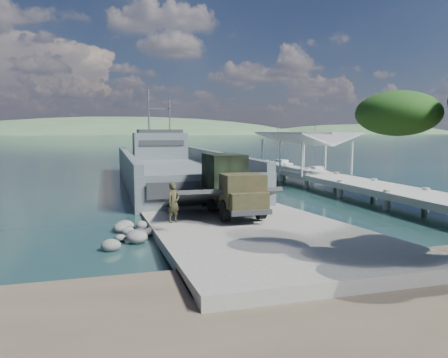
{
  "coord_description": "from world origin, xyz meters",
  "views": [
    {
      "loc": [
        -7.63,
        -21.23,
        5.43
      ],
      "look_at": [
        0.33,
        6.0,
        2.26
      ],
      "focal_mm": 35.0,
      "sensor_mm": 36.0,
      "label": 1
    }
  ],
  "objects_px": {
    "pier": "(308,168)",
    "soldier": "(174,210)",
    "sailboat_near": "(315,172)",
    "military_truck": "(230,184)",
    "landing_craft": "(173,174)",
    "sailboat_far": "(278,164)"
  },
  "relations": [
    {
      "from": "pier",
      "to": "soldier",
      "type": "height_order",
      "value": "pier"
    },
    {
      "from": "landing_craft",
      "to": "sailboat_far",
      "type": "xyz_separation_m",
      "value": [
        18.53,
        15.87,
        -0.59
      ]
    },
    {
      "from": "landing_craft",
      "to": "soldier",
      "type": "height_order",
      "value": "landing_craft"
    },
    {
      "from": "landing_craft",
      "to": "sailboat_far",
      "type": "bearing_deg",
      "value": 41.76
    },
    {
      "from": "sailboat_near",
      "to": "soldier",
      "type": "bearing_deg",
      "value": -125.95
    },
    {
      "from": "military_truck",
      "to": "sailboat_near",
      "type": "distance_m",
      "value": 29.55
    },
    {
      "from": "soldier",
      "to": "sailboat_near",
      "type": "xyz_separation_m",
      "value": [
        22.25,
        27.25,
        -1.17
      ]
    },
    {
      "from": "pier",
      "to": "landing_craft",
      "type": "xyz_separation_m",
      "value": [
        -13.16,
        4.26,
        -0.67
      ]
    },
    {
      "from": "military_truck",
      "to": "soldier",
      "type": "relative_size",
      "value": 3.74
    },
    {
      "from": "landing_craft",
      "to": "military_truck",
      "type": "height_order",
      "value": "landing_craft"
    },
    {
      "from": "pier",
      "to": "landing_craft",
      "type": "height_order",
      "value": "landing_craft"
    },
    {
      "from": "soldier",
      "to": "military_truck",
      "type": "bearing_deg",
      "value": 12.85
    },
    {
      "from": "pier",
      "to": "landing_craft",
      "type": "bearing_deg",
      "value": 162.07
    },
    {
      "from": "pier",
      "to": "soldier",
      "type": "distance_m",
      "value": 25.46
    },
    {
      "from": "pier",
      "to": "soldier",
      "type": "relative_size",
      "value": 22.09
    },
    {
      "from": "landing_craft",
      "to": "sailboat_near",
      "type": "distance_m",
      "value": 18.81
    },
    {
      "from": "landing_craft",
      "to": "military_truck",
      "type": "distance_m",
      "value": 19.22
    },
    {
      "from": "military_truck",
      "to": "sailboat_far",
      "type": "xyz_separation_m",
      "value": [
        18.31,
        35.04,
        -1.87
      ]
    },
    {
      "from": "pier",
      "to": "sailboat_far",
      "type": "height_order",
      "value": "sailboat_far"
    },
    {
      "from": "military_truck",
      "to": "sailboat_far",
      "type": "height_order",
      "value": "sailboat_far"
    },
    {
      "from": "landing_craft",
      "to": "soldier",
      "type": "distance_m",
      "value": 23.49
    },
    {
      "from": "sailboat_near",
      "to": "landing_craft",
      "type": "bearing_deg",
      "value": -164.13
    }
  ]
}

